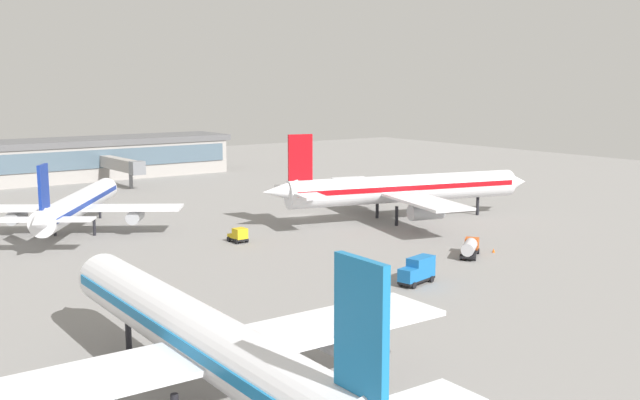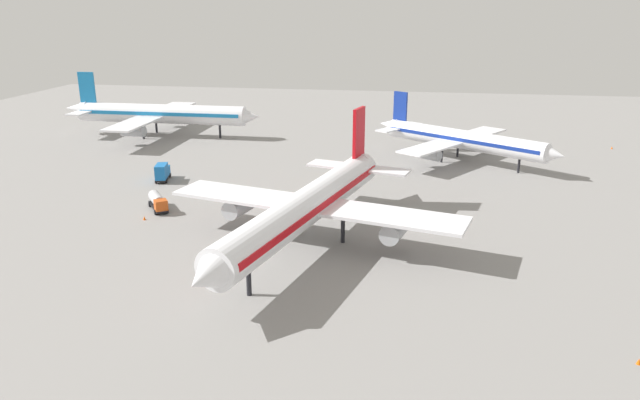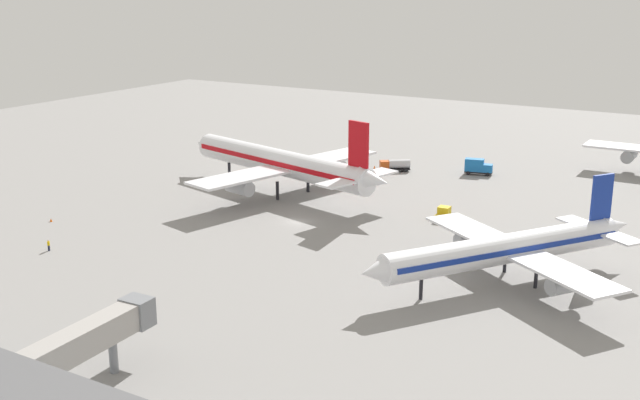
% 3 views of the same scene
% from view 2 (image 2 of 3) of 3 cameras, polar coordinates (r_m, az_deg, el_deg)
% --- Properties ---
extents(ground, '(288.00, 288.00, 0.00)m').
position_cam_2_polar(ground, '(92.42, 9.05, -1.96)').
color(ground, gray).
extents(airplane_at_gate, '(52.05, 42.48, 16.06)m').
position_cam_2_polar(airplane_at_gate, '(79.98, -1.14, -0.51)').
color(airplane_at_gate, white).
rests_on(airplane_at_gate, ground).
extents(airplane_taxiing, '(40.83, 51.12, 15.59)m').
position_cam_2_polar(airplane_taxiing, '(155.11, -15.16, 7.99)').
color(airplane_taxiing, white).
rests_on(airplane_taxiing, ground).
extents(airplane_distant, '(31.81, 37.72, 13.16)m').
position_cam_2_polar(airplane_distant, '(128.33, 13.37, 5.69)').
color(airplane_distant, white).
rests_on(airplane_distant, ground).
extents(baggage_tug, '(2.31, 3.27, 2.30)m').
position_cam_2_polar(baggage_tug, '(112.35, 2.46, 2.52)').
color(baggage_tug, black).
rests_on(baggage_tug, ground).
extents(catering_truck, '(5.89, 3.21, 3.30)m').
position_cam_2_polar(catering_truck, '(115.42, -14.88, 2.62)').
color(catering_truck, black).
rests_on(catering_truck, ground).
extents(fuel_truck, '(6.21, 5.24, 2.50)m').
position_cam_2_polar(fuel_truck, '(99.14, -15.29, -0.14)').
color(fuel_truck, black).
rests_on(fuel_truck, ground).
extents(safety_cone_near_gate, '(0.44, 0.44, 0.60)m').
position_cam_2_polar(safety_cone_near_gate, '(95.37, -16.50, -1.67)').
color(safety_cone_near_gate, '#EA590C').
rests_on(safety_cone_near_gate, ground).
extents(safety_cone_mid_apron, '(0.44, 0.44, 0.60)m').
position_cam_2_polar(safety_cone_mid_apron, '(152.50, 26.19, 4.52)').
color(safety_cone_mid_apron, '#EA590C').
rests_on(safety_cone_mid_apron, ground).
extents(safety_cone_far_side, '(0.44, 0.44, 0.60)m').
position_cam_2_polar(safety_cone_far_side, '(63.80, 28.26, -13.47)').
color(safety_cone_far_side, '#EA590C').
rests_on(safety_cone_far_side, ground).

